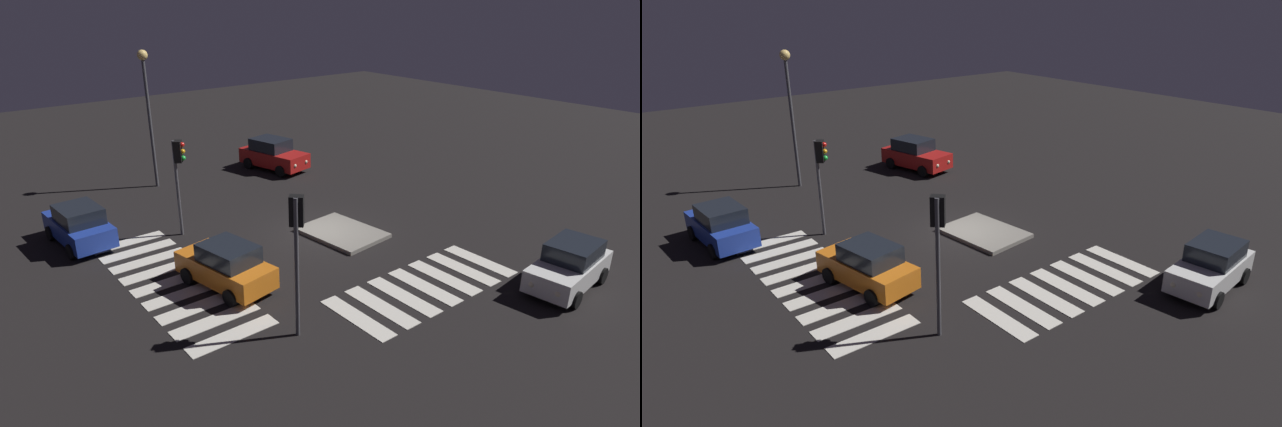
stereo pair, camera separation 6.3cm
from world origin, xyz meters
The scene contains 11 objects.
ground_plane centered at (0.00, 0.00, 0.00)m, with size 80.00×80.00×0.00m, color black.
traffic_island centered at (0.71, 0.74, 0.09)m, with size 3.92×3.09×0.18m.
car_blue centered at (-5.75, -8.98, 0.90)m, with size 4.29×2.19×1.82m.
car_white centered at (9.70, 4.26, 0.88)m, with size 2.27×4.24×1.79m.
car_red centered at (-9.64, 3.96, 0.95)m, with size 4.69×2.82×1.93m.
car_orange centered at (1.62, -5.82, 0.87)m, with size 4.27×2.47×1.78m.
traffic_light_east centered at (5.78, -5.54, 3.62)m, with size 0.54×0.54×4.78m.
traffic_light_south centered at (-3.81, -4.93, 3.37)m, with size 0.54×0.53×4.45m.
street_lamp centered at (-11.13, -3.14, 5.19)m, with size 0.56×0.56×7.60m.
crosswalk_near centered at (0.00, -7.33, 0.01)m, with size 9.90×3.20×0.02m.
crosswalk_side centered at (6.35, 0.00, 0.01)m, with size 3.20×7.60×0.02m.
Camera 2 is at (18.20, -14.49, 10.43)m, focal length 30.78 mm.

